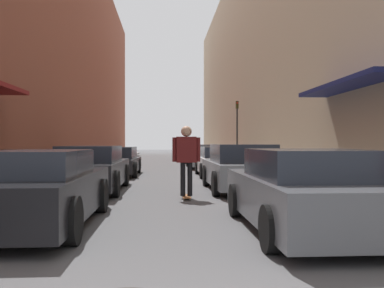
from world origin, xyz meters
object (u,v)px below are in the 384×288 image
(parked_car_right_4, at_px, (198,154))
(parked_car_right_5, at_px, (191,152))
(traffic_light, at_px, (237,125))
(skateboarder, at_px, (186,154))
(parked_car_right_2, at_px, (220,162))
(parked_car_right_0, at_px, (306,191))
(parked_car_right_1, at_px, (241,168))
(parked_car_left_2, at_px, (116,162))
(parked_car_right_3, at_px, (204,157))
(parked_car_left_0, at_px, (34,189))
(parked_car_left_1, at_px, (92,169))

(parked_car_right_4, height_order, parked_car_right_5, parked_car_right_4)
(parked_car_right_4, relative_size, traffic_light, 1.21)
(parked_car_right_4, height_order, skateboarder, skateboarder)
(parked_car_right_2, distance_m, parked_car_right_5, 17.51)
(parked_car_right_0, distance_m, parked_car_right_4, 22.71)
(parked_car_right_1, xyz_separation_m, parked_car_right_2, (0.06, 5.36, -0.06))
(parked_car_right_5, bearing_deg, parked_car_right_4, -89.17)
(parked_car_left_2, height_order, parked_car_right_0, parked_car_right_0)
(parked_car_right_0, height_order, parked_car_right_4, parked_car_right_0)
(parked_car_left_2, relative_size, parked_car_right_1, 1.02)
(parked_car_left_2, height_order, parked_car_right_1, parked_car_right_1)
(parked_car_right_3, bearing_deg, parked_car_left_2, -129.05)
(parked_car_left_0, xyz_separation_m, parked_car_left_2, (0.15, 11.10, -0.04))
(parked_car_left_1, bearing_deg, parked_car_left_2, 89.44)
(parked_car_right_4, bearing_deg, traffic_light, -61.91)
(parked_car_left_0, relative_size, parked_car_right_0, 1.03)
(parked_car_right_2, bearing_deg, parked_car_right_4, 89.90)
(parked_car_left_1, relative_size, traffic_light, 1.25)
(parked_car_right_4, bearing_deg, parked_car_right_0, -90.18)
(parked_car_left_2, xyz_separation_m, parked_car_right_5, (4.31, 16.93, 0.01))
(parked_car_right_0, bearing_deg, parked_car_left_1, 126.79)
(skateboarder, bearing_deg, parked_car_right_5, 86.03)
(parked_car_right_2, xyz_separation_m, skateboarder, (-1.77, -7.09, 0.54))
(parked_car_left_2, relative_size, parked_car_right_4, 0.95)
(parked_car_right_4, height_order, traffic_light, traffic_light)
(parked_car_right_4, xyz_separation_m, traffic_light, (2.06, -3.85, 1.83))
(parked_car_left_2, distance_m, parked_car_right_1, 7.34)
(parked_car_left_0, height_order, parked_car_right_2, parked_car_left_0)
(parked_car_left_0, xyz_separation_m, parked_car_right_2, (4.53, 10.52, -0.04))
(parked_car_left_1, xyz_separation_m, parked_car_right_2, (4.44, 5.27, -0.05))
(skateboarder, bearing_deg, parked_car_right_1, 45.34)
(parked_car_left_0, relative_size, parked_car_right_3, 0.97)
(parked_car_left_1, xyz_separation_m, traffic_light, (6.51, 12.99, 1.79))
(skateboarder, relative_size, traffic_light, 0.48)
(parked_car_right_2, relative_size, traffic_light, 1.06)
(parked_car_left_2, relative_size, traffic_light, 1.15)
(parked_car_right_1, xyz_separation_m, parked_car_right_5, (-0.00, 22.87, -0.05))
(parked_car_left_1, distance_m, traffic_light, 14.64)
(skateboarder, bearing_deg, parked_car_left_2, 108.75)
(parked_car_left_1, height_order, parked_car_left_2, parked_car_left_1)
(traffic_light, bearing_deg, parked_car_right_1, -99.30)
(parked_car_right_5, bearing_deg, parked_car_left_0, -99.05)
(parked_car_right_2, height_order, parked_car_right_4, parked_car_right_4)
(parked_car_left_0, relative_size, parked_car_right_2, 1.12)
(parked_car_right_0, relative_size, parked_car_right_3, 0.94)
(parked_car_left_0, relative_size, parked_car_left_2, 1.03)
(parked_car_left_2, bearing_deg, parked_car_right_0, -69.72)
(parked_car_left_0, relative_size, traffic_light, 1.19)
(parked_car_right_0, distance_m, parked_car_right_2, 11.14)
(parked_car_left_1, distance_m, parked_car_left_2, 5.86)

